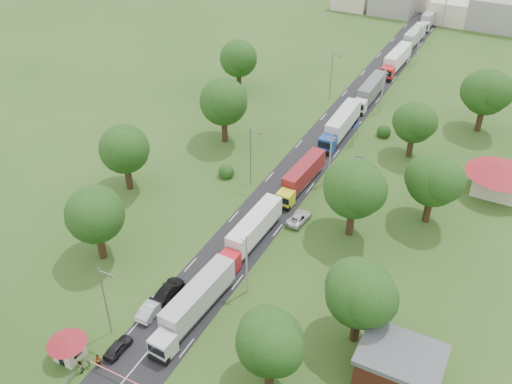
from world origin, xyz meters
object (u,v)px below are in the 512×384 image
Objects in this scene: guard_booth at (67,344)px; pedestrian_near at (99,361)px; car_lane_mid at (152,308)px; info_sign at (356,129)px; boom_barrier at (111,372)px; truck_0 at (194,304)px; car_lane_front at (118,347)px.

guard_booth is 3.94m from pedestrian_near.
info_sign is at bearing -100.31° from car_lane_mid.
boom_barrier is 9.87m from car_lane_mid.
guard_booth is 61.27m from info_sign.
truck_0 reaches higher than car_lane_front.
guard_booth is 0.29× the size of truck_0.
guard_booth reaches higher than car_lane_front.
info_sign is at bearing 86.11° from truck_0.
car_lane_mid is at bearing 66.66° from guard_booth.
boom_barrier is 5.04× the size of pedestrian_near.
truck_0 is at bearing 74.15° from boom_barrier.
truck_0 is at bearing -161.58° from car_lane_mid.
info_sign is (6.56, 60.00, 2.11)m from boom_barrier.
car_lane_mid is at bearing -89.11° from car_lane_front.
car_lane_mid is 2.72× the size of pedestrian_near.
boom_barrier is 5.98m from guard_booth.
pedestrian_near is at bearing 85.85° from car_lane_mid.
pedestrian_near is at bearing 7.71° from guard_booth.
car_lane_mid is at bearing 99.58° from boom_barrier.
pedestrian_near is (-5.40, -10.96, -1.29)m from truck_0.
pedestrian_near is at bearing 80.22° from car_lane_front.
car_lane_mid reaches higher than car_lane_front.
pedestrian_near reaches higher than boom_barrier.
car_lane_front is at bearing 51.59° from pedestrian_near.
info_sign is 57.48m from car_lane_front.
guard_booth is 10.68m from car_lane_mid.
car_lane_front is 6.58m from car_lane_mid.
truck_0 is 9.76m from car_lane_front.
guard_booth reaches higher than pedestrian_near.
car_lane_front is (-1.64, 3.15, -0.23)m from boom_barrier.
truck_0 reaches higher than pedestrian_near.
info_sign reaches higher than car_lane_mid.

